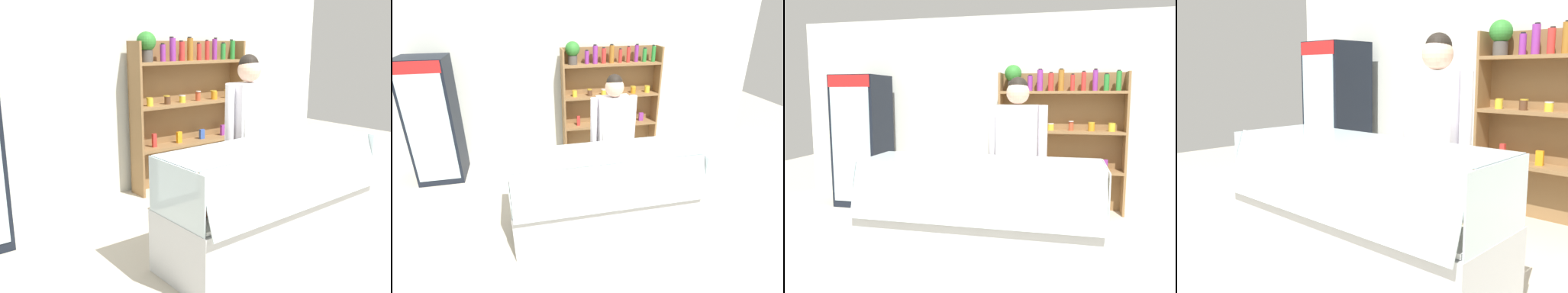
# 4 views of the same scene
# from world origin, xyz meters

# --- Properties ---
(ground_plane) EXTENTS (12.00, 12.00, 0.00)m
(ground_plane) POSITION_xyz_m (0.00, 0.00, 0.00)
(ground_plane) COLOR beige
(back_wall) EXTENTS (6.80, 0.10, 2.70)m
(back_wall) POSITION_xyz_m (0.00, 2.25, 1.35)
(back_wall) COLOR silver
(back_wall) RESTS_ON ground
(shelving_unit) EXTENTS (1.68, 0.29, 1.99)m
(shelving_unit) POSITION_xyz_m (0.56, 2.01, 1.11)
(shelving_unit) COLOR olive
(shelving_unit) RESTS_ON ground
(deli_display_case) EXTENTS (2.13, 0.79, 1.01)m
(deli_display_case) POSITION_xyz_m (-0.05, -0.05, 0.31)
(deli_display_case) COLOR silver
(deli_display_case) RESTS_ON ground
(shop_clerk) EXTENTS (0.59, 0.25, 1.75)m
(shop_clerk) POSITION_xyz_m (0.20, 0.51, 1.04)
(shop_clerk) COLOR #2D2D38
(shop_clerk) RESTS_ON ground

